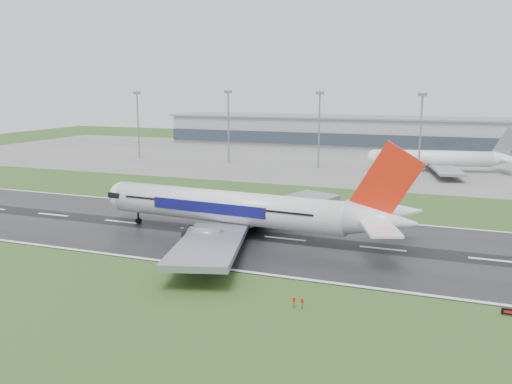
% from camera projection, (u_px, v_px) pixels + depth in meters
% --- Properties ---
extents(ground, '(520.00, 520.00, 0.00)m').
position_uv_depth(ground, '(285.00, 239.00, 111.45)').
color(ground, '#29491A').
rests_on(ground, ground).
extents(runway, '(400.00, 45.00, 0.10)m').
position_uv_depth(runway, '(285.00, 239.00, 111.44)').
color(runway, black).
rests_on(runway, ground).
extents(apron, '(400.00, 130.00, 0.08)m').
position_uv_depth(apron, '(376.00, 162.00, 226.11)').
color(apron, slate).
rests_on(apron, ground).
extents(terminal, '(240.00, 36.00, 15.00)m').
position_uv_depth(terminal, '(394.00, 133.00, 279.72)').
color(terminal, gray).
rests_on(terminal, ground).
extents(main_airliner, '(73.74, 70.68, 20.46)m').
position_uv_depth(main_airliner, '(246.00, 189.00, 110.63)').
color(main_airliner, silver).
rests_on(main_airliner, runway).
extents(parked_airliner, '(64.36, 61.42, 16.15)m').
position_uv_depth(parked_airliner, '(440.00, 150.00, 198.40)').
color(parked_airliner, white).
rests_on(parked_airliner, apron).
extents(runway_sign, '(2.28, 0.87, 1.04)m').
position_uv_depth(runway_sign, '(510.00, 312.00, 73.83)').
color(runway_sign, black).
rests_on(runway_sign, ground).
extents(floodmast_0, '(0.64, 0.64, 28.03)m').
position_uv_depth(floodmast_0, '(138.00, 127.00, 235.34)').
color(floodmast_0, gray).
rests_on(floodmast_0, ground).
extents(floodmast_1, '(0.64, 0.64, 28.58)m').
position_uv_depth(floodmast_1, '(228.00, 129.00, 220.21)').
color(floodmast_1, gray).
rests_on(floodmast_1, ground).
extents(floodmast_2, '(0.64, 0.64, 28.23)m').
position_uv_depth(floodmast_2, '(319.00, 132.00, 206.92)').
color(floodmast_2, gray).
rests_on(floodmast_2, ground).
extents(floodmast_3, '(0.64, 0.64, 27.77)m').
position_uv_depth(floodmast_3, '(420.00, 135.00, 193.88)').
color(floodmast_3, gray).
rests_on(floodmast_3, ground).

